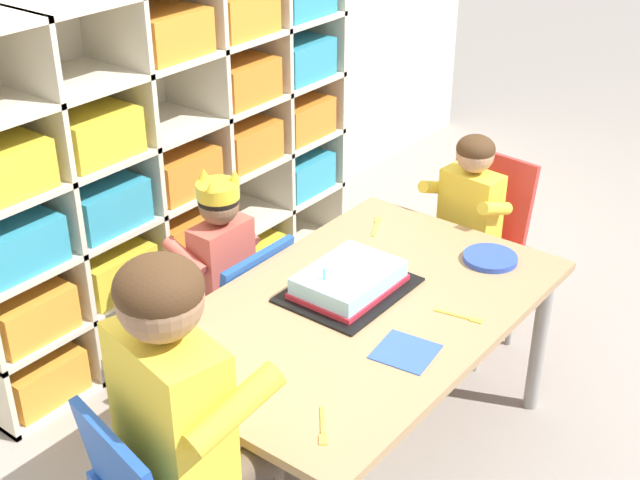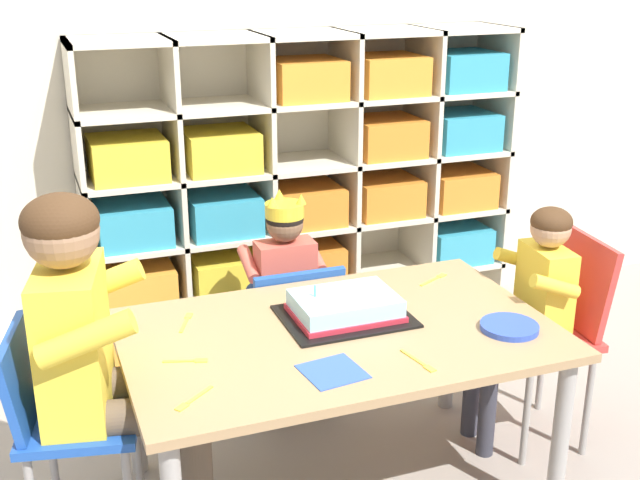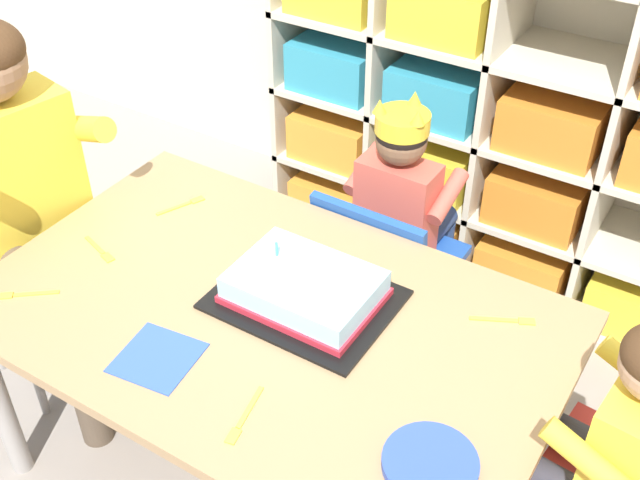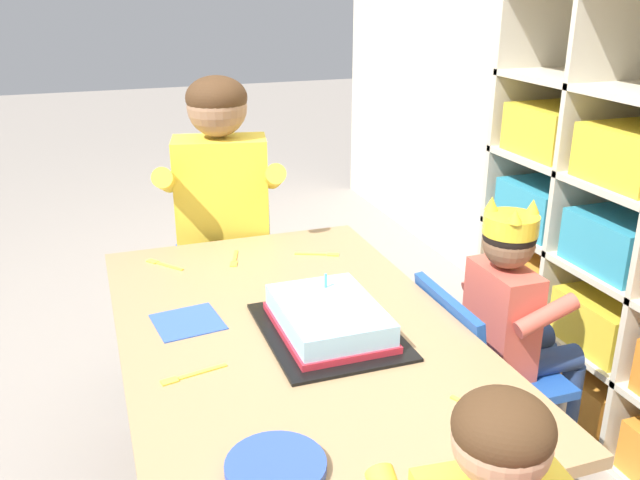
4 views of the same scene
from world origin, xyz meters
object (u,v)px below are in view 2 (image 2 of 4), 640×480
(classroom_chair_adult_side, at_px, (64,416))
(fork_near_child_seat, at_px, (435,279))
(classroom_chair_guest_side, at_px, (556,319))
(birthday_cake_on_tray, at_px, (345,308))
(fork_near_cake_tray, at_px, (189,361))
(fork_at_table_front_edge, at_px, (192,400))
(paper_plate_stack, at_px, (509,327))
(activity_table, at_px, (339,350))
(guest_at_table_side, at_px, (531,295))
(adult_helper_seated, at_px, (98,340))
(classroom_chair_blue, at_px, (291,321))
(fork_scattered_mid_table, at_px, (420,362))
(fork_by_napkin, at_px, (186,321))
(child_with_crown, at_px, (282,272))

(classroom_chair_adult_side, bearing_deg, fork_near_child_seat, -66.81)
(classroom_chair_guest_side, xyz_separation_m, birthday_cake_on_tray, (-0.77, 0.02, 0.15))
(fork_near_cake_tray, bearing_deg, fork_at_table_front_edge, 97.87)
(paper_plate_stack, bearing_deg, activity_table, 159.99)
(fork_near_child_seat, bearing_deg, activity_table, 2.27)
(fork_near_cake_tray, bearing_deg, guest_at_table_side, -158.07)
(paper_plate_stack, xyz_separation_m, fork_near_cake_tray, (-0.93, 0.14, -0.01))
(adult_helper_seated, relative_size, birthday_cake_on_tray, 2.76)
(classroom_chair_blue, relative_size, fork_near_cake_tray, 4.89)
(fork_near_child_seat, bearing_deg, classroom_chair_blue, -58.23)
(guest_at_table_side, height_order, fork_near_child_seat, guest_at_table_side)
(fork_near_cake_tray, bearing_deg, birthday_cake_on_tray, -150.44)
(guest_at_table_side, distance_m, fork_scattered_mid_table, 0.67)
(fork_by_napkin, bearing_deg, fork_near_child_seat, 115.90)
(paper_plate_stack, bearing_deg, classroom_chair_adult_side, 172.14)
(classroom_chair_guest_side, xyz_separation_m, paper_plate_stack, (-0.34, -0.23, 0.13))
(activity_table, xyz_separation_m, birthday_cake_on_tray, (0.05, 0.08, 0.09))
(child_with_crown, xyz_separation_m, fork_near_child_seat, (0.43, -0.37, 0.05))
(classroom_chair_guest_side, bearing_deg, paper_plate_stack, -51.15)
(fork_near_cake_tray, relative_size, fork_near_child_seat, 0.92)
(activity_table, xyz_separation_m, child_with_crown, (0.02, 0.62, 0.01))
(classroom_chair_blue, bearing_deg, birthday_cake_on_tray, 94.40)
(birthday_cake_on_tray, relative_size, fork_scattered_mid_table, 2.67)
(adult_helper_seated, distance_m, fork_near_cake_tray, 0.25)
(activity_table, distance_m, fork_at_table_front_edge, 0.55)
(classroom_chair_adult_side, relative_size, fork_by_napkin, 5.43)
(fork_scattered_mid_table, relative_size, fork_near_cake_tray, 1.19)
(activity_table, height_order, fork_near_cake_tray, fork_near_cake_tray)
(child_with_crown, relative_size, adult_helper_seated, 0.78)
(classroom_chair_guest_side, bearing_deg, fork_at_table_front_edge, -71.78)
(child_with_crown, bearing_deg, classroom_chair_guest_side, 145.22)
(classroom_chair_guest_side, height_order, guest_at_table_side, guest_at_table_side)
(classroom_chair_guest_side, height_order, fork_by_napkin, classroom_chair_guest_side)
(classroom_chair_adult_side, bearing_deg, fork_at_table_front_edge, -116.61)
(activity_table, bearing_deg, classroom_chair_adult_side, 179.81)
(activity_table, xyz_separation_m, guest_at_table_side, (0.71, 0.06, 0.04))
(adult_helper_seated, height_order, fork_by_napkin, adult_helper_seated)
(classroom_chair_adult_side, relative_size, fork_scattered_mid_table, 4.83)
(classroom_chair_adult_side, height_order, guest_at_table_side, guest_at_table_side)
(fork_near_child_seat, height_order, fork_at_table_front_edge, same)
(classroom_chair_blue, bearing_deg, fork_near_cake_tray, 49.60)
(classroom_chair_blue, bearing_deg, fork_scattered_mid_table, 98.73)
(activity_table, relative_size, fork_by_napkin, 9.86)
(fork_scattered_mid_table, bearing_deg, paper_plate_stack, -86.47)
(classroom_chair_blue, relative_size, fork_by_napkin, 4.64)
(adult_helper_seated, bearing_deg, guest_at_table_side, -74.70)
(adult_helper_seated, bearing_deg, activity_table, -76.39)
(adult_helper_seated, xyz_separation_m, fork_near_child_seat, (1.14, 0.27, -0.10))
(guest_at_table_side, distance_m, fork_at_table_front_edge, 1.24)
(adult_helper_seated, bearing_deg, birthday_cake_on_tray, -70.61)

